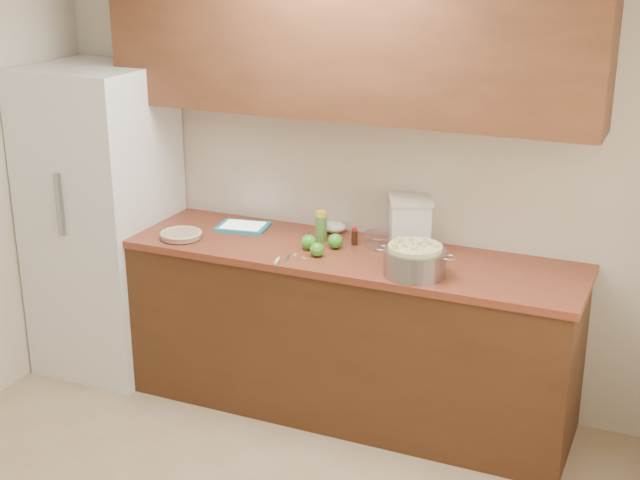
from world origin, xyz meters
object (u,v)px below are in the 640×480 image
at_px(flour_canister, 410,222).
at_px(tablet, 243,227).
at_px(pie, 181,235).
at_px(colander, 415,261).

xyz_separation_m(flour_canister, tablet, (-0.95, -0.08, -0.13)).
xyz_separation_m(pie, colander, (1.33, -0.01, 0.05)).
bearing_deg(colander, flour_canister, 111.89).
distance_m(flour_canister, tablet, 0.97).
height_order(colander, flour_canister, flour_canister).
bearing_deg(flour_canister, pie, -162.53).
bearing_deg(colander, pie, 179.69).
bearing_deg(pie, flour_canister, 17.47).
xyz_separation_m(colander, flour_canister, (-0.15, 0.38, 0.06)).
bearing_deg(flour_canister, colander, -68.11).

